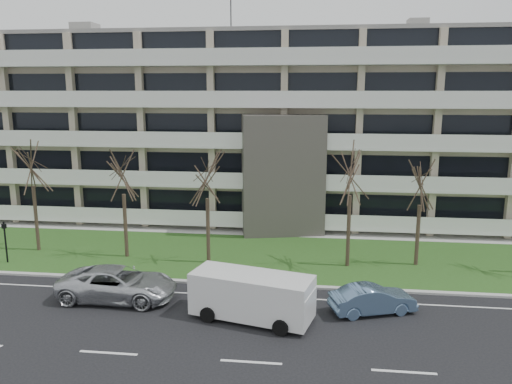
# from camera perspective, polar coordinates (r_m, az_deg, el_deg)

# --- Properties ---
(ground) EXTENTS (160.00, 160.00, 0.00)m
(ground) POSITION_cam_1_polar(r_m,az_deg,el_deg) (21.21, -0.56, -18.87)
(ground) COLOR black
(ground) RESTS_ON ground
(grass_verge) EXTENTS (90.00, 10.00, 0.06)m
(grass_verge) POSITION_cam_1_polar(r_m,az_deg,el_deg) (33.01, 2.37, -7.39)
(grass_verge) COLOR #294B19
(grass_verge) RESTS_ON ground
(curb) EXTENTS (90.00, 0.35, 0.12)m
(curb) POSITION_cam_1_polar(r_m,az_deg,el_deg) (28.33, 1.56, -10.60)
(curb) COLOR #B2B2AD
(curb) RESTS_ON ground
(sidewalk) EXTENTS (90.00, 2.00, 0.08)m
(sidewalk) POSITION_cam_1_polar(r_m,az_deg,el_deg) (38.24, 3.02, -4.71)
(sidewalk) COLOR #B2B2AD
(sidewalk) RESTS_ON ground
(lane_edge_line) EXTENTS (90.00, 0.12, 0.01)m
(lane_edge_line) POSITION_cam_1_polar(r_m,az_deg,el_deg) (26.98, 1.26, -11.90)
(lane_edge_line) COLOR white
(lane_edge_line) RESTS_ON ground
(apartment_building) EXTENTS (60.50, 15.10, 18.75)m
(apartment_building) POSITION_cam_1_polar(r_m,az_deg,el_deg) (43.63, 3.73, 7.42)
(apartment_building) COLOR #BBAB91
(apartment_building) RESTS_ON ground
(silver_pickup) EXTENTS (6.12, 2.86, 1.69)m
(silver_pickup) POSITION_cam_1_polar(r_m,az_deg,el_deg) (27.38, -15.52, -10.07)
(silver_pickup) COLOR silver
(silver_pickup) RESTS_ON ground
(blue_sedan) EXTENTS (4.44, 2.73, 1.38)m
(blue_sedan) POSITION_cam_1_polar(r_m,az_deg,el_deg) (25.63, 13.18, -11.86)
(blue_sedan) COLOR #6587AF
(blue_sedan) RESTS_ON ground
(white_van) EXTENTS (6.09, 3.48, 2.23)m
(white_van) POSITION_cam_1_polar(r_m,az_deg,el_deg) (24.07, -0.32, -11.45)
(white_van) COLOR white
(white_van) RESTS_ON ground
(pedestrian_signal) EXTENTS (0.30, 0.27, 2.70)m
(pedestrian_signal) POSITION_cam_1_polar(r_m,az_deg,el_deg) (35.08, -26.75, -4.62)
(pedestrian_signal) COLOR black
(pedestrian_signal) RESTS_ON ground
(tree_1) EXTENTS (4.00, 4.00, 8.00)m
(tree_1) POSITION_cam_1_polar(r_m,az_deg,el_deg) (36.03, -24.34, 3.32)
(tree_1) COLOR #382B21
(tree_1) RESTS_ON ground
(tree_2) EXTENTS (3.77, 3.77, 7.53)m
(tree_2) POSITION_cam_1_polar(r_m,az_deg,el_deg) (32.70, -15.03, 2.57)
(tree_2) COLOR #382B21
(tree_2) RESTS_ON ground
(tree_3) EXTENTS (3.74, 3.74, 7.48)m
(tree_3) POSITION_cam_1_polar(r_m,az_deg,el_deg) (30.58, -5.63, 2.23)
(tree_3) COLOR #382B21
(tree_3) RESTS_ON ground
(tree_4) EXTENTS (4.04, 4.04, 8.08)m
(tree_4) POSITION_cam_1_polar(r_m,az_deg,el_deg) (30.28, 10.80, 2.88)
(tree_4) COLOR #382B21
(tree_4) RESTS_ON ground
(tree_5) EXTENTS (3.45, 3.45, 6.91)m
(tree_5) POSITION_cam_1_polar(r_m,az_deg,el_deg) (31.72, 18.37, 1.21)
(tree_5) COLOR #382B21
(tree_5) RESTS_ON ground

